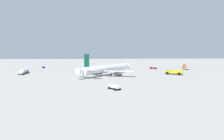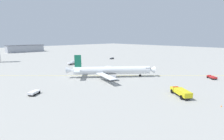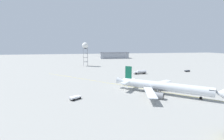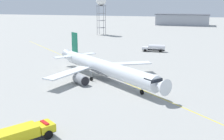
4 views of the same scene
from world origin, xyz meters
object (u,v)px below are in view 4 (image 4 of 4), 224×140
(fire_tender_truck, at_px, (22,133))
(airliner_main, at_px, (104,68))
(radar_tower, at_px, (101,2))
(fuel_tanker_truck, at_px, (154,48))

(fire_tender_truck, bearing_deg, airliner_main, 32.35)
(fire_tender_truck, height_order, radar_tower, radar_tower)
(airliner_main, relative_size, radar_tower, 1.55)
(fire_tender_truck, distance_m, radar_tower, 137.12)
(fuel_tanker_truck, height_order, fire_tender_truck, fuel_tanker_truck)
(fuel_tanker_truck, bearing_deg, airliner_main, 80.00)
(fuel_tanker_truck, bearing_deg, fire_tender_truck, 82.70)
(fire_tender_truck, bearing_deg, radar_tower, 47.56)
(radar_tower, bearing_deg, fire_tender_truck, 102.04)
(fire_tender_truck, relative_size, radar_tower, 0.39)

